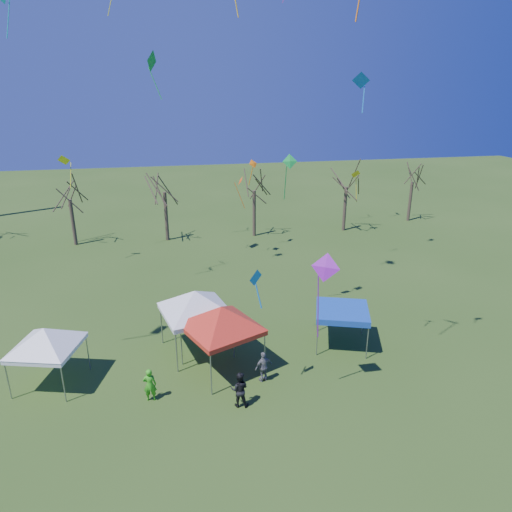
{
  "coord_description": "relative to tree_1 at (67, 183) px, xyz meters",
  "views": [
    {
      "loc": [
        -2.43,
        -18.09,
        13.58
      ],
      "look_at": [
        1.9,
        3.0,
        5.69
      ],
      "focal_mm": 32.0,
      "sensor_mm": 36.0,
      "label": 1
    }
  ],
  "objects": [
    {
      "name": "ground",
      "position": [
        10.77,
        -24.65,
        -5.79
      ],
      "size": [
        140.0,
        140.0,
        0.0
      ],
      "primitive_type": "plane",
      "color": "#2F4D18",
      "rests_on": "ground"
    },
    {
      "name": "tree_1",
      "position": [
        0.0,
        0.0,
        0.0
      ],
      "size": [
        3.42,
        3.42,
        7.54
      ],
      "color": "#3D2D21",
      "rests_on": "ground"
    },
    {
      "name": "tree_2",
      "position": [
        8.4,
        -0.27,
        0.5
      ],
      "size": [
        3.71,
        3.71,
        8.18
      ],
      "color": "#3D2D21",
      "rests_on": "ground"
    },
    {
      "name": "tree_3",
      "position": [
        16.8,
        -0.6,
        0.29
      ],
      "size": [
        3.59,
        3.59,
        7.91
      ],
      "color": "#3D2D21",
      "rests_on": "ground"
    },
    {
      "name": "tree_4",
      "position": [
        26.12,
        -0.65,
        0.27
      ],
      "size": [
        3.58,
        3.58,
        7.89
      ],
      "color": "#3D2D21",
      "rests_on": "ground"
    },
    {
      "name": "tree_5",
      "position": [
        34.49,
        1.42,
        -0.06
      ],
      "size": [
        3.39,
        3.39,
        7.46
      ],
      "color": "#3D2D21",
      "rests_on": "ground"
    },
    {
      "name": "tent_white_west",
      "position": [
        2.35,
        -22.23,
        -2.95
      ],
      "size": [
        3.84,
        3.84,
        3.52
      ],
      "rotation": [
        0.0,
        0.0,
        -0.28
      ],
      "color": "gray",
      "rests_on": "ground"
    },
    {
      "name": "tent_white_mid",
      "position": [
        9.57,
        -20.62,
        -2.44
      ],
      "size": [
        4.58,
        4.58,
        4.15
      ],
      "rotation": [
        0.0,
        0.0,
        0.23
      ],
      "color": "gray",
      "rests_on": "ground"
    },
    {
      "name": "tent_red",
      "position": [
        10.7,
        -22.68,
        -2.47
      ],
      "size": [
        4.34,
        4.34,
        4.12
      ],
      "rotation": [
        0.0,
        0.0,
        0.41
      ],
      "color": "gray",
      "rests_on": "ground"
    },
    {
      "name": "tent_blue",
      "position": [
        17.53,
        -21.62,
        -3.75
      ],
      "size": [
        3.6,
        3.6,
        2.22
      ],
      "rotation": [
        0.0,
        0.0,
        -0.33
      ],
      "color": "gray",
      "rests_on": "ground"
    },
    {
      "name": "person_green",
      "position": [
        7.09,
        -24.5,
        -4.97
      ],
      "size": [
        0.63,
        0.44,
        1.65
      ],
      "primitive_type": "imported",
      "rotation": [
        0.0,
        0.0,
        3.06
      ],
      "color": "green",
      "rests_on": "ground"
    },
    {
      "name": "person_dark",
      "position": [
        11.07,
        -25.72,
        -4.93
      ],
      "size": [
        0.97,
        0.84,
        1.72
      ],
      "primitive_type": "imported",
      "rotation": [
        0.0,
        0.0,
        2.88
      ],
      "color": "black",
      "rests_on": "ground"
    },
    {
      "name": "person_grey",
      "position": [
        12.54,
        -24.11,
        -4.99
      ],
      "size": [
        1.02,
        0.68,
        1.61
      ],
      "primitive_type": "imported",
      "rotation": [
        0.0,
        0.0,
        3.47
      ],
      "color": "slate",
      "rests_on": "ground"
    },
    {
      "name": "kite_5",
      "position": [
        14.81,
        -25.76,
        0.64
      ],
      "size": [
        1.37,
        1.21,
        4.13
      ],
      "rotation": [
        0.0,
        0.0,
        5.67
      ],
      "color": "purple",
      "rests_on": "ground"
    },
    {
      "name": "kite_11",
      "position": [
        8.09,
        -7.44,
        9.64
      ],
      "size": [
        1.1,
        1.54,
        3.3
      ],
      "rotation": [
        0.0,
        0.0,
        4.29
      ],
      "color": "green",
      "rests_on": "ground"
    },
    {
      "name": "kite_19",
      "position": [
        15.9,
        -4.66,
        1.84
      ],
      "size": [
        1.0,
        0.89,
        2.22
      ],
      "rotation": [
        0.0,
        0.0,
        0.5
      ],
      "color": "orange",
      "rests_on": "ground"
    },
    {
      "name": "kite_22",
      "position": [
        14.45,
        -6.53,
        0.75
      ],
      "size": [
        0.88,
        0.87,
        2.8
      ],
      "rotation": [
        0.0,
        0.0,
        4.68
      ],
      "color": "#FF500D",
      "rests_on": "ground"
    },
    {
      "name": "kite_25",
      "position": [
        16.76,
        -23.61,
        8.11
      ],
      "size": [
        0.83,
        0.67,
        1.67
      ],
      "rotation": [
        0.0,
        0.0,
        2.67
      ],
      "color": "blue",
      "rests_on": "ground"
    },
    {
      "name": "kite_12",
      "position": [
        26.43,
        -1.96,
        0.14
      ],
      "size": [
        1.14,
        0.88,
        3.18
      ],
      "rotation": [
        0.0,
        0.0,
        3.33
      ],
      "color": "yellow",
      "rests_on": "ground"
    },
    {
      "name": "kite_1",
      "position": [
        11.93,
        -25.06,
        0.17
      ],
      "size": [
        0.8,
        0.72,
        1.91
      ],
      "rotation": [
        0.0,
        0.0,
        3.83
      ],
      "color": "#147CDA",
      "rests_on": "ground"
    },
    {
      "name": "kite_13",
      "position": [
        1.13,
        -5.79,
        2.76
      ],
      "size": [
        1.13,
        0.86,
        2.55
      ],
      "rotation": [
        0.0,
        0.0,
        2.93
      ],
      "color": "yellow",
      "rests_on": "ground"
    },
    {
      "name": "kite_17",
      "position": [
        15.48,
        -17.45,
        3.86
      ],
      "size": [
        0.88,
        0.52,
        2.67
      ],
      "rotation": [
        0.0,
        0.0,
        6.23
      ],
      "color": "green",
      "rests_on": "ground"
    }
  ]
}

